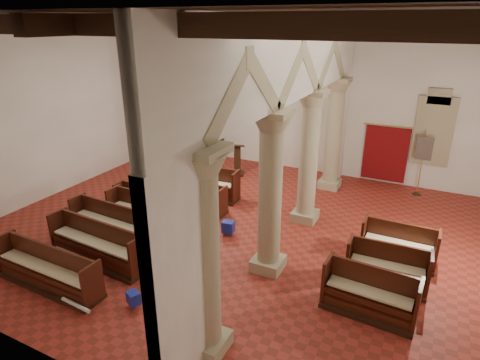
% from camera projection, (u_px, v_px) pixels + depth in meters
% --- Properties ---
extents(floor, '(14.00, 14.00, 0.00)m').
position_uv_depth(floor, '(232.00, 228.00, 12.21)').
color(floor, maroon).
rests_on(floor, ground).
extents(ceiling, '(14.00, 14.00, 0.00)m').
position_uv_depth(ceiling, '(231.00, 15.00, 9.99)').
color(ceiling, black).
rests_on(ceiling, wall_back).
extents(wall_back, '(14.00, 0.02, 6.00)m').
position_uv_depth(wall_back, '(301.00, 98.00, 16.09)').
color(wall_back, white).
rests_on(wall_back, floor).
extents(wall_front, '(14.00, 0.02, 6.00)m').
position_uv_depth(wall_front, '(50.00, 223.00, 6.11)').
color(wall_front, white).
rests_on(wall_front, floor).
extents(wall_left, '(0.02, 12.00, 6.00)m').
position_uv_depth(wall_left, '(54.00, 109.00, 14.00)').
color(wall_left, white).
rests_on(wall_left, floor).
extents(ceiling_beams, '(13.80, 11.80, 0.30)m').
position_uv_depth(ceiling_beams, '(231.00, 23.00, 10.06)').
color(ceiling_beams, black).
rests_on(ceiling_beams, wall_back).
extents(arcade, '(0.90, 11.90, 6.00)m').
position_uv_depth(arcade, '(294.00, 119.00, 10.15)').
color(arcade, tan).
rests_on(arcade, floor).
extents(window_back, '(1.00, 0.03, 2.20)m').
position_uv_depth(window_back, '(433.00, 131.00, 14.30)').
color(window_back, '#2D6554').
rests_on(window_back, wall_back).
extents(pipe_organ, '(2.10, 0.85, 4.40)m').
position_uv_depth(pipe_organ, '(200.00, 128.00, 18.14)').
color(pipe_organ, black).
rests_on(pipe_organ, floor).
extents(lectern, '(0.66, 0.70, 1.37)m').
position_uv_depth(lectern, '(237.00, 162.00, 16.21)').
color(lectern, '#3E2913').
rests_on(lectern, floor).
extents(dossal_curtain, '(1.80, 0.07, 2.17)m').
position_uv_depth(dossal_curtain, '(385.00, 154.00, 15.25)').
color(dossal_curtain, maroon).
rests_on(dossal_curtain, floor).
extents(processional_banner, '(0.53, 0.68, 2.32)m').
position_uv_depth(processional_banner, '(420.00, 174.00, 14.28)').
color(processional_banner, black).
rests_on(processional_banner, floor).
extents(hymnal_box_a, '(0.35, 0.32, 0.28)m').
position_uv_depth(hymnal_box_a, '(133.00, 298.00, 8.75)').
color(hymnal_box_a, '#16359C').
rests_on(hymnal_box_a, floor).
extents(hymnal_box_b, '(0.39, 0.34, 0.35)m').
position_uv_depth(hymnal_box_b, '(171.00, 258.00, 10.16)').
color(hymnal_box_b, navy).
rests_on(hymnal_box_b, floor).
extents(hymnal_box_c, '(0.37, 0.32, 0.34)m').
position_uv_depth(hymnal_box_c, '(228.00, 227.00, 11.72)').
color(hymnal_box_c, navy).
rests_on(hymnal_box_c, floor).
extents(tube_heater_a, '(0.86, 0.15, 0.09)m').
position_uv_depth(tube_heater_a, '(76.00, 305.00, 8.66)').
color(tube_heater_a, white).
rests_on(tube_heater_a, floor).
extents(tube_heater_b, '(0.94, 0.18, 0.09)m').
position_uv_depth(tube_heater_b, '(69.00, 251.00, 10.68)').
color(tube_heater_b, white).
rests_on(tube_heater_b, floor).
extents(nave_pew_0, '(3.00, 0.74, 1.02)m').
position_uv_depth(nave_pew_0, '(48.00, 274.00, 9.41)').
color(nave_pew_0, black).
rests_on(nave_pew_0, floor).
extents(nave_pew_1, '(3.02, 0.92, 1.09)m').
position_uv_depth(nave_pew_1, '(97.00, 249.00, 10.40)').
color(nave_pew_1, black).
rests_on(nave_pew_1, floor).
extents(nave_pew_2, '(3.11, 0.88, 1.07)m').
position_uv_depth(nave_pew_2, '(116.00, 230.00, 11.38)').
color(nave_pew_2, black).
rests_on(nave_pew_2, floor).
extents(nave_pew_3, '(3.18, 0.79, 1.10)m').
position_uv_depth(nave_pew_3, '(154.00, 220.00, 11.93)').
color(nave_pew_3, black).
rests_on(nave_pew_3, floor).
extents(nave_pew_4, '(2.62, 0.82, 1.02)m').
position_uv_depth(nave_pew_4, '(153.00, 208.00, 12.73)').
color(nave_pew_4, black).
rests_on(nave_pew_4, floor).
extents(nave_pew_5, '(2.77, 0.70, 0.98)m').
position_uv_depth(nave_pew_5, '(188.00, 199.00, 13.39)').
color(nave_pew_5, black).
rests_on(nave_pew_5, floor).
extents(nave_pew_6, '(3.27, 0.96, 1.12)m').
position_uv_depth(nave_pew_6, '(195.00, 186.00, 14.36)').
color(nave_pew_6, black).
rests_on(nave_pew_6, floor).
extents(aisle_pew_0, '(1.99, 0.84, 1.08)m').
position_uv_depth(aisle_pew_0, '(369.00, 299.00, 8.52)').
color(aisle_pew_0, black).
rests_on(aisle_pew_0, floor).
extents(aisle_pew_1, '(1.88, 0.76, 1.05)m').
position_uv_depth(aisle_pew_1, '(386.00, 272.00, 9.46)').
color(aisle_pew_1, black).
rests_on(aisle_pew_1, floor).
extents(aisle_pew_2, '(1.86, 0.71, 1.05)m').
position_uv_depth(aisle_pew_2, '(398.00, 249.00, 10.39)').
color(aisle_pew_2, black).
rests_on(aisle_pew_2, floor).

